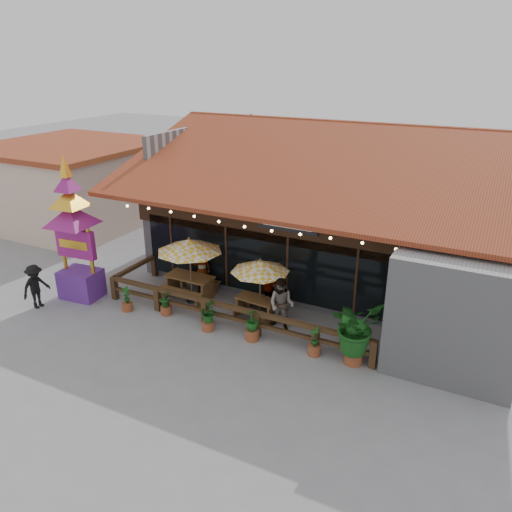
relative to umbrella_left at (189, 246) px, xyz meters
The scene contains 19 objects.
ground 4.45m from the umbrella_left, ahead, with size 100.00×100.00×0.00m, color gray.
restaurant_building 7.22m from the umbrella_left, 55.72° to the left, with size 15.50×14.73×6.09m.
patio_railing 2.41m from the umbrella_left, 30.32° to the right, with size 10.00×2.60×0.92m.
neighbor_building 12.41m from the umbrella_left, 154.42° to the left, with size 8.40×8.40×4.22m.
umbrella_left is the anchor object (origin of this frame).
umbrella_right 2.79m from the umbrella_left, ahead, with size 2.45×2.45×2.18m.
picnic_table_left 1.68m from the umbrella_left, 132.58° to the left, with size 1.81×1.57×0.87m.
picnic_table_right 3.20m from the umbrella_left, ahead, with size 1.56×1.38×0.70m.
thai_sign_tower 4.32m from the umbrella_left, 158.40° to the right, with size 2.34×2.34×5.83m.
tropical_plant 6.72m from the umbrella_left, 10.21° to the right, with size 1.88×1.95×2.08m.
diner_a 1.57m from the umbrella_left, 95.53° to the left, with size 0.67×0.44×1.82m, color #361D11.
diner_b 4.02m from the umbrella_left, ahead, with size 0.89×0.69×1.82m, color #361D11.
diner_c 3.21m from the umbrella_left, 19.02° to the left, with size 0.94×0.39×1.60m, color #361D11.
pedestrian 5.73m from the umbrella_left, 148.26° to the right, with size 1.07×0.61×1.66m, color black.
planter_a 2.98m from the umbrella_left, 135.12° to the right, with size 0.38×0.38×0.93m.
planter_b 2.20m from the umbrella_left, 101.47° to the right, with size 0.39×0.39×0.95m.
planter_c 2.79m from the umbrella_left, 42.48° to the right, with size 0.79×0.79×0.99m.
planter_d 3.91m from the umbrella_left, 23.06° to the right, with size 0.59×0.59×1.10m.
planter_e 5.78m from the umbrella_left, 13.58° to the right, with size 0.41×0.41×0.97m.
Camera 1 is at (5.88, -13.09, 8.56)m, focal length 35.00 mm.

